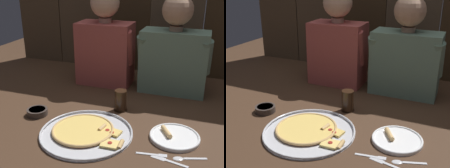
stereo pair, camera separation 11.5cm
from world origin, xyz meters
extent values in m
plane|color=#422B1C|center=(0.00, 0.00, 0.00)|extent=(3.20, 3.20, 0.00)
cylinder|color=silver|center=(-0.08, -0.11, 0.00)|extent=(0.44, 0.44, 0.01)
torus|color=silver|center=(-0.08, -0.11, 0.01)|extent=(0.44, 0.44, 0.01)
cylinder|color=#B23823|center=(-0.10, -0.10, 0.01)|extent=(0.29, 0.29, 0.00)
cylinder|color=#EFC660|center=(-0.10, -0.10, 0.01)|extent=(0.28, 0.28, 0.01)
torus|color=tan|center=(-0.10, -0.10, 0.01)|extent=(0.30, 0.30, 0.01)
cube|color=#EFC660|center=(0.03, -0.07, 0.01)|extent=(0.10, 0.07, 0.01)
cylinder|color=tan|center=(-0.02, -0.06, 0.02)|extent=(0.03, 0.06, 0.02)
cylinder|color=#A3281E|center=(0.04, -0.08, 0.02)|extent=(0.02, 0.02, 0.00)
cylinder|color=#A3281E|center=(0.01, -0.07, 0.02)|extent=(0.02, 0.02, 0.00)
cube|color=#F4D170|center=(0.07, -0.17, 0.01)|extent=(0.09, 0.07, 0.01)
cylinder|color=tan|center=(0.11, -0.17, 0.02)|extent=(0.02, 0.06, 0.02)
cylinder|color=#A3281E|center=(0.06, -0.17, 0.02)|extent=(0.02, 0.02, 0.00)
cylinder|color=white|center=(0.32, -0.01, 0.01)|extent=(0.23, 0.23, 0.01)
torus|color=white|center=(0.32, -0.01, 0.01)|extent=(0.23, 0.23, 0.01)
cylinder|color=tan|center=(0.28, -0.01, 0.02)|extent=(0.06, 0.09, 0.02)
cylinder|color=black|center=(0.00, 0.18, 0.00)|extent=(0.08, 0.08, 0.01)
cylinder|color=black|center=(0.00, 0.18, 0.06)|extent=(0.07, 0.07, 0.11)
cylinder|color=#3D332D|center=(-0.40, -0.02, 0.02)|extent=(0.11, 0.11, 0.03)
cylinder|color=#B23823|center=(-0.40, -0.02, 0.02)|extent=(0.09, 0.09, 0.02)
cube|color=silver|center=(0.23, -0.17, 0.00)|extent=(0.10, 0.03, 0.01)
cube|color=silver|center=(0.29, -0.16, 0.00)|extent=(0.04, 0.02, 0.01)
cube|color=silver|center=(0.35, -0.20, 0.00)|extent=(0.10, 0.03, 0.01)
cube|color=silver|center=(0.28, -0.18, 0.00)|extent=(0.06, 0.03, 0.00)
cube|color=silver|center=(0.42, -0.14, 0.00)|extent=(0.09, 0.04, 0.01)
ellipsoid|color=silver|center=(0.35, -0.16, 0.00)|extent=(0.05, 0.04, 0.01)
cube|color=#AD4C47|center=(-0.22, 0.54, 0.20)|extent=(0.35, 0.21, 0.41)
cylinder|color=#DBAD8E|center=(-0.22, 0.54, 0.42)|extent=(0.08, 0.08, 0.03)
sphere|color=#DBAD8E|center=(-0.22, 0.54, 0.53)|extent=(0.18, 0.18, 0.18)
sphere|color=brown|center=(-0.22, 0.56, 0.54)|extent=(0.17, 0.17, 0.17)
cylinder|color=#AD4C47|center=(-0.38, 0.50, 0.27)|extent=(0.08, 0.11, 0.23)
cylinder|color=#AD4C47|center=(-0.07, 0.50, 0.27)|extent=(0.08, 0.13, 0.24)
cube|color=slate|center=(0.22, 0.54, 0.19)|extent=(0.40, 0.19, 0.38)
cylinder|color=tan|center=(0.22, 0.54, 0.40)|extent=(0.08, 0.08, 0.03)
sphere|color=tan|center=(0.22, 0.54, 0.50)|extent=(0.18, 0.18, 0.18)
sphere|color=black|center=(0.22, 0.56, 0.52)|extent=(0.17, 0.17, 0.17)
cylinder|color=slate|center=(0.04, 0.50, 0.25)|extent=(0.08, 0.13, 0.22)
cylinder|color=slate|center=(0.40, 0.50, 0.25)|extent=(0.08, 0.13, 0.22)
camera|label=1|loc=(0.41, -1.15, 0.71)|focal=45.38mm
camera|label=2|loc=(0.52, -1.11, 0.71)|focal=45.38mm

